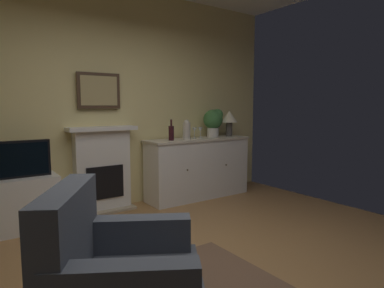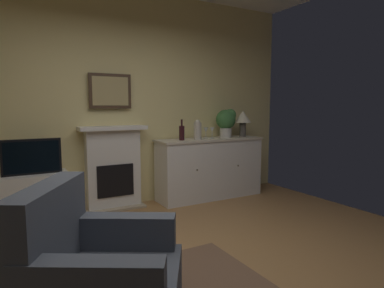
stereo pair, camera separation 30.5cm
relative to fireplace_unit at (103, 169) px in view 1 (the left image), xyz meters
The scene contains 14 objects.
ground_plane 2.22m from the fireplace_unit, 88.09° to the right, with size 5.46×4.58×0.10m, color #9E7042.
wall_rear 0.91m from the fireplace_unit, 60.92° to the left, with size 5.46×0.06×2.90m, color #EAD68C.
fireplace_unit is the anchor object (origin of this frame).
framed_picture 1.00m from the fireplace_unit, 90.00° to the left, with size 0.55×0.04×0.45m.
sideboard_cabinet 1.41m from the fireplace_unit, ahead, with size 1.62×0.49×0.89m.
table_lamp 2.10m from the fireplace_unit, ahead, with size 0.26×0.26×0.40m.
wine_bottle 1.04m from the fireplace_unit, 12.29° to the right, with size 0.08×0.08×0.29m.
wine_glass_left 1.41m from the fireplace_unit, ahead, with size 0.07×0.07×0.16m.
wine_glass_center 1.51m from the fireplace_unit, ahead, with size 0.07×0.07×0.16m.
vase_decorative 1.27m from the fireplace_unit, 11.11° to the right, with size 0.11×0.11×0.28m.
tv_cabinet 1.02m from the fireplace_unit, behind, with size 0.75×0.42×0.59m.
tv_set 1.02m from the fireplace_unit, 169.23° to the right, with size 0.62×0.07×0.40m.
potted_plant_small 1.83m from the fireplace_unit, ahead, with size 0.30×0.30×0.43m.
armchair 2.57m from the fireplace_unit, 108.23° to the right, with size 1.08×1.07×0.92m.
Camera 1 is at (-1.53, -1.96, 1.35)m, focal length 30.91 mm.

